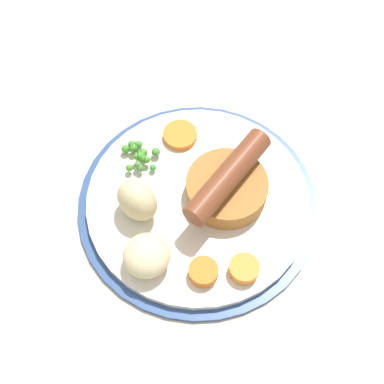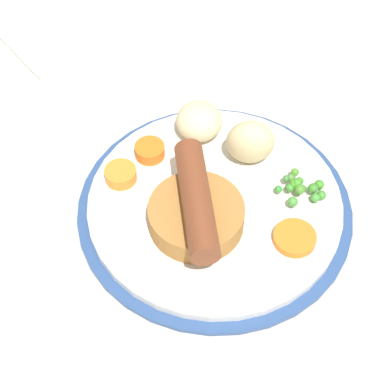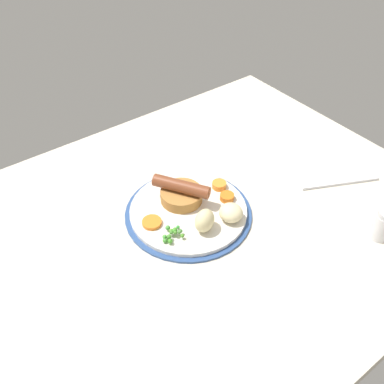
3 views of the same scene
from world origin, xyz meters
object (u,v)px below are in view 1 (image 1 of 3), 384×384
at_px(potato_chunk_0, 137,200).
at_px(dinner_plate, 198,202).
at_px(carrot_slice_0, 205,271).
at_px(carrot_slice_1, 180,135).
at_px(sausage_pudding, 227,185).
at_px(pea_pile, 139,155).
at_px(carrot_slice_3, 244,269).
at_px(potato_chunk_2, 147,256).

bearing_deg(potato_chunk_0, dinner_plate, -97.21).
bearing_deg(carrot_slice_0, carrot_slice_1, -11.16).
relative_size(dinner_plate, carrot_slice_1, 6.72).
distance_m(sausage_pudding, potato_chunk_0, 0.09).
relative_size(pea_pile, carrot_slice_3, 1.53).
bearing_deg(carrot_slice_0, potato_chunk_0, 24.15).
relative_size(potato_chunk_2, carrot_slice_3, 1.55).
height_order(dinner_plate, potato_chunk_0, potato_chunk_0).
relative_size(potato_chunk_0, carrot_slice_0, 1.57).
height_order(sausage_pudding, potato_chunk_0, sausage_pudding).
distance_m(carrot_slice_0, carrot_slice_3, 0.04).
bearing_deg(sausage_pudding, carrot_slice_1, -108.71).
xyz_separation_m(sausage_pudding, potato_chunk_0, (0.01, 0.09, 0.00)).
bearing_deg(pea_pile, sausage_pudding, -135.10).
bearing_deg(potato_chunk_0, carrot_slice_1, -44.44).
bearing_deg(sausage_pudding, pea_pile, -77.73).
distance_m(sausage_pudding, carrot_slice_3, 0.09).
distance_m(dinner_plate, potato_chunk_2, 0.09).
bearing_deg(carrot_slice_3, potato_chunk_0, 37.62).
bearing_deg(pea_pile, carrot_slice_0, -172.45).
bearing_deg(carrot_slice_3, carrot_slice_0, 73.73).
xyz_separation_m(dinner_plate, sausage_pudding, (-0.00, -0.03, 0.03)).
height_order(dinner_plate, pea_pile, pea_pile).
height_order(pea_pile, carrot_slice_1, pea_pile).
height_order(potato_chunk_2, carrot_slice_3, potato_chunk_2).
relative_size(sausage_pudding, potato_chunk_2, 2.41).
bearing_deg(dinner_plate, sausage_pudding, -99.06).
distance_m(dinner_plate, carrot_slice_0, 0.09).
height_order(carrot_slice_0, carrot_slice_1, carrot_slice_0).
bearing_deg(dinner_plate, potato_chunk_2, 124.89).
bearing_deg(carrot_slice_3, carrot_slice_1, 1.65).
distance_m(pea_pile, potato_chunk_0, 0.07).
bearing_deg(carrot_slice_0, potato_chunk_2, 57.72).
bearing_deg(pea_pile, dinner_plate, -148.11).
height_order(sausage_pudding, carrot_slice_1, sausage_pudding).
bearing_deg(carrot_slice_0, dinner_plate, -15.75).
bearing_deg(sausage_pudding, dinner_plate, -41.70).
xyz_separation_m(sausage_pudding, carrot_slice_1, (0.09, 0.02, -0.02)).
relative_size(dinner_plate, pea_pile, 5.58).
bearing_deg(dinner_plate, carrot_slice_0, 164.25).
relative_size(carrot_slice_0, carrot_slice_1, 0.77).
bearing_deg(potato_chunk_2, carrot_slice_1, -31.66).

